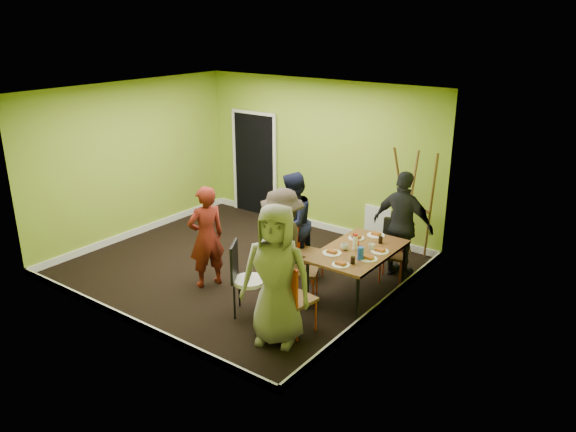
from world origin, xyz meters
name	(u,v)px	position (x,y,z in m)	size (l,w,h in m)	color
ground	(240,266)	(0.00, 0.00, 0.00)	(5.00, 5.00, 0.00)	black
room_walls	(239,208)	(-0.02, 0.04, 0.99)	(5.04, 4.54, 2.82)	#93AE2C
dining_table	(358,253)	(2.05, 0.19, 0.70)	(0.90, 1.50, 0.75)	black
chair_left_far	(304,246)	(1.04, 0.32, 0.51)	(0.40, 0.40, 0.90)	red
chair_left_near	(299,265)	(1.38, -0.30, 0.51)	(0.50, 0.50, 0.91)	red
chair_back_end	(395,237)	(2.14, 1.16, 0.66)	(0.49, 0.54, 0.93)	red
chair_front_end	(292,295)	(1.87, -1.14, 0.55)	(0.46, 0.46, 0.98)	red
chair_bentwood	(244,275)	(1.04, -1.10, 0.56)	(0.55, 0.54, 1.02)	black
easel	(414,207)	(2.11, 1.86, 0.94)	(0.76, 0.72, 1.90)	brown
plate_near_left	(356,238)	(1.81, 0.54, 0.76)	(0.23, 0.23, 0.01)	white
plate_near_right	(332,253)	(1.82, -0.14, 0.76)	(0.26, 0.26, 0.01)	white
plate_far_back	(376,235)	(1.99, 0.81, 0.76)	(0.27, 0.27, 0.01)	white
plate_far_front	(341,265)	(2.12, -0.40, 0.76)	(0.24, 0.24, 0.01)	white
plate_wall_back	(380,251)	(2.33, 0.30, 0.76)	(0.25, 0.25, 0.01)	white
plate_wall_front	(368,259)	(2.32, -0.02, 0.76)	(0.25, 0.25, 0.01)	white
thermos	(355,243)	(2.01, 0.16, 0.85)	(0.07, 0.07, 0.21)	white
blue_bottle	(361,253)	(2.24, -0.09, 0.84)	(0.08, 0.08, 0.18)	blue
orange_bottle	(358,243)	(1.96, 0.32, 0.79)	(0.03, 0.03, 0.08)	red
glass_mid	(355,237)	(1.82, 0.48, 0.80)	(0.07, 0.07, 0.09)	black
glass_back	(381,240)	(2.18, 0.59, 0.80)	(0.06, 0.06, 0.10)	black
glass_front	(353,260)	(2.22, -0.27, 0.80)	(0.06, 0.06, 0.10)	black
cup_a	(345,247)	(1.89, 0.07, 0.79)	(0.11, 0.11, 0.09)	white
cup_b	(371,247)	(2.19, 0.30, 0.79)	(0.09, 0.09, 0.09)	white
person_standing	(206,237)	(0.04, -0.77, 0.78)	(0.57, 0.37, 1.55)	#601710
person_left_far	(292,223)	(0.76, 0.38, 0.81)	(0.78, 0.61, 1.61)	black
person_left_near	(282,246)	(1.23, -0.49, 0.83)	(1.07, 0.61, 1.65)	#312821
person_back_end	(403,225)	(2.22, 1.25, 0.84)	(0.98, 0.41, 1.67)	black
person_front_end	(276,275)	(1.80, -1.38, 0.90)	(0.87, 0.57, 1.79)	gray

